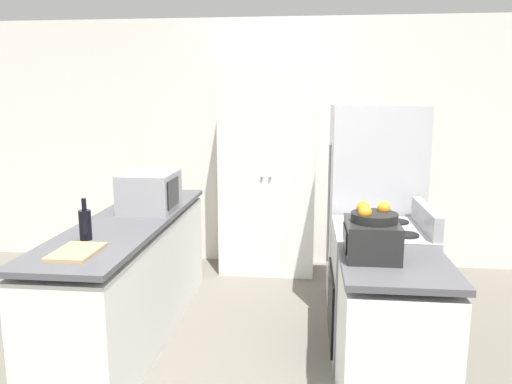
{
  "coord_description": "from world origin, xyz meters",
  "views": [
    {
      "loc": [
        0.41,
        -2.17,
        1.8
      ],
      "look_at": [
        0.0,
        1.71,
        1.05
      ],
      "focal_mm": 35.0,
      "sensor_mm": 36.0,
      "label": 1
    }
  ],
  "objects_px": {
    "refrigerator": "(372,210)",
    "fruit_bowl": "(373,215)",
    "wine_bottle": "(85,224)",
    "microwave": "(150,192)",
    "toaster_oven": "(371,239)",
    "pantry_cabinet": "(268,173)",
    "stove": "(379,290)"
  },
  "relations": [
    {
      "from": "refrigerator",
      "to": "microwave",
      "type": "bearing_deg",
      "value": -166.72
    },
    {
      "from": "refrigerator",
      "to": "toaster_oven",
      "type": "height_order",
      "value": "refrigerator"
    },
    {
      "from": "pantry_cabinet",
      "to": "toaster_oven",
      "type": "height_order",
      "value": "pantry_cabinet"
    },
    {
      "from": "wine_bottle",
      "to": "toaster_oven",
      "type": "height_order",
      "value": "wine_bottle"
    },
    {
      "from": "stove",
      "to": "wine_bottle",
      "type": "distance_m",
      "value": 2.02
    },
    {
      "from": "toaster_oven",
      "to": "wine_bottle",
      "type": "bearing_deg",
      "value": 175.05
    },
    {
      "from": "refrigerator",
      "to": "fruit_bowl",
      "type": "bearing_deg",
      "value": -97.18
    },
    {
      "from": "stove",
      "to": "wine_bottle",
      "type": "relative_size",
      "value": 4.06
    },
    {
      "from": "pantry_cabinet",
      "to": "stove",
      "type": "distance_m",
      "value": 1.98
    },
    {
      "from": "toaster_oven",
      "to": "fruit_bowl",
      "type": "xyz_separation_m",
      "value": [
        0.0,
        -0.01,
        0.14
      ]
    },
    {
      "from": "microwave",
      "to": "toaster_oven",
      "type": "distance_m",
      "value": 1.88
    },
    {
      "from": "refrigerator",
      "to": "microwave",
      "type": "height_order",
      "value": "refrigerator"
    },
    {
      "from": "wine_bottle",
      "to": "fruit_bowl",
      "type": "height_order",
      "value": "fruit_bowl"
    },
    {
      "from": "pantry_cabinet",
      "to": "wine_bottle",
      "type": "bearing_deg",
      "value": -114.46
    },
    {
      "from": "refrigerator",
      "to": "fruit_bowl",
      "type": "relative_size",
      "value": 6.75
    },
    {
      "from": "microwave",
      "to": "refrigerator",
      "type": "bearing_deg",
      "value": 13.28
    },
    {
      "from": "refrigerator",
      "to": "pantry_cabinet",
      "type": "bearing_deg",
      "value": 137.43
    },
    {
      "from": "wine_bottle",
      "to": "refrigerator",
      "type": "bearing_deg",
      "value": 33.34
    },
    {
      "from": "stove",
      "to": "pantry_cabinet",
      "type": "bearing_deg",
      "value": 118.87
    },
    {
      "from": "wine_bottle",
      "to": "toaster_oven",
      "type": "distance_m",
      "value": 1.74
    },
    {
      "from": "pantry_cabinet",
      "to": "toaster_oven",
      "type": "xyz_separation_m",
      "value": [
        0.77,
        -2.29,
        -0.02
      ]
    },
    {
      "from": "stove",
      "to": "microwave",
      "type": "relative_size",
      "value": 2.19
    },
    {
      "from": "microwave",
      "to": "fruit_bowl",
      "type": "height_order",
      "value": "fruit_bowl"
    },
    {
      "from": "refrigerator",
      "to": "fruit_bowl",
      "type": "height_order",
      "value": "refrigerator"
    },
    {
      "from": "pantry_cabinet",
      "to": "microwave",
      "type": "bearing_deg",
      "value": -122.63
    },
    {
      "from": "refrigerator",
      "to": "microwave",
      "type": "xyz_separation_m",
      "value": [
        -1.78,
        -0.42,
        0.2
      ]
    },
    {
      "from": "wine_bottle",
      "to": "fruit_bowl",
      "type": "distance_m",
      "value": 1.75
    },
    {
      "from": "wine_bottle",
      "to": "pantry_cabinet",
      "type": "bearing_deg",
      "value": 65.54
    },
    {
      "from": "wine_bottle",
      "to": "fruit_bowl",
      "type": "relative_size",
      "value": 1.03
    },
    {
      "from": "pantry_cabinet",
      "to": "toaster_oven",
      "type": "relative_size",
      "value": 5.55
    },
    {
      "from": "pantry_cabinet",
      "to": "wine_bottle",
      "type": "xyz_separation_m",
      "value": [
        -0.97,
        -2.14,
        -0.02
      ]
    },
    {
      "from": "fruit_bowl",
      "to": "microwave",
      "type": "bearing_deg",
      "value": 147.9
    }
  ]
}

